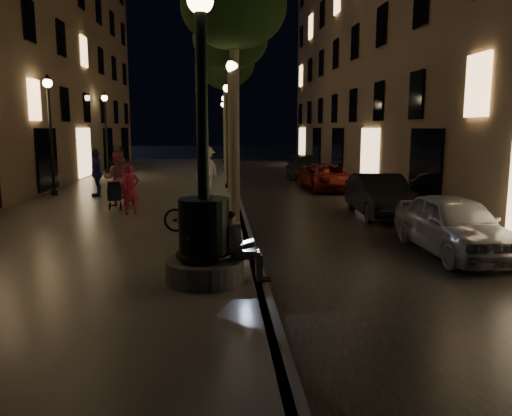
{
  "coord_description": "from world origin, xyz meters",
  "views": [
    {
      "loc": [
        -0.74,
        -6.68,
        2.93
      ],
      "look_at": [
        -0.0,
        3.0,
        1.36
      ],
      "focal_mm": 35.0,
      "sensor_mm": 36.0,
      "label": 1
    }
  ],
  "objects": [
    {
      "name": "tree_third",
      "position": [
        -0.3,
        20.0,
        6.14
      ],
      "size": [
        3.0,
        3.0,
        7.2
      ],
      "color": "#6B604C",
      "rests_on": "promenade"
    },
    {
      "name": "lamp_left_b",
      "position": [
        -7.4,
        14.0,
        3.24
      ],
      "size": [
        0.36,
        0.36,
        4.81
      ],
      "color": "black",
      "rests_on": "promenade"
    },
    {
      "name": "tree_far",
      "position": [
        -0.22,
        26.0,
        6.43
      ],
      "size": [
        3.0,
        3.0,
        7.5
      ],
      "color": "#6B604C",
      "rests_on": "promenade"
    },
    {
      "name": "promenade",
      "position": [
        -4.0,
        15.0,
        0.1
      ],
      "size": [
        8.0,
        45.0,
        0.2
      ],
      "primitive_type": "cube",
      "color": "#69655C",
      "rests_on": "ground"
    },
    {
      "name": "bicycle",
      "position": [
        -1.28,
        6.27,
        0.69
      ],
      "size": [
        1.94,
        0.94,
        0.97
      ],
      "primitive_type": "imported",
      "rotation": [
        0.0,
        0.0,
        1.41
      ],
      "color": "black",
      "rests_on": "promenade"
    },
    {
      "name": "stroller",
      "position": [
        -4.25,
        10.35,
        0.73
      ],
      "size": [
        0.55,
        1.05,
        1.06
      ],
      "rotation": [
        0.0,
        0.0,
        0.16
      ],
      "color": "black",
      "rests_on": "promenade"
    },
    {
      "name": "tree_near",
      "position": [
        -0.25,
        8.0,
        6.24
      ],
      "size": [
        3.0,
        3.0,
        7.3
      ],
      "color": "#6B604C",
      "rests_on": "promenade"
    },
    {
      "name": "pedestrian_dark",
      "position": [
        -5.48,
        17.59,
        1.16
      ],
      "size": [
        0.85,
        1.07,
        1.91
      ],
      "primitive_type": "imported",
      "rotation": [
        0.0,
        0.0,
        1.29
      ],
      "color": "#343439",
      "rests_on": "promenade"
    },
    {
      "name": "seated_man_laptop",
      "position": [
        -0.39,
        2.0,
        0.88
      ],
      "size": [
        0.9,
        0.31,
        1.28
      ],
      "color": "tan",
      "rests_on": "promenade"
    },
    {
      "name": "ground",
      "position": [
        0.0,
        15.0,
        0.0
      ],
      "size": [
        120.0,
        120.0,
        0.0
      ],
      "primitive_type": "plane",
      "color": "black",
      "rests_on": "ground"
    },
    {
      "name": "pedestrian_pink",
      "position": [
        -4.27,
        11.02,
        1.16
      ],
      "size": [
        1.02,
        0.84,
        1.92
      ],
      "primitive_type": "imported",
      "rotation": [
        0.0,
        0.0,
        3.27
      ],
      "color": "#C16676",
      "rests_on": "promenade"
    },
    {
      "name": "building_right",
      "position": [
        10.0,
        18.0,
        7.5
      ],
      "size": [
        8.0,
        36.0,
        15.0
      ],
      "primitive_type": "cube",
      "color": "#7D684E",
      "rests_on": "ground"
    },
    {
      "name": "pedestrian_red",
      "position": [
        -3.52,
        9.24,
        1.0
      ],
      "size": [
        0.7,
        0.61,
        1.6
      ],
      "primitive_type": "imported",
      "rotation": [
        0.0,
        0.0,
        0.49
      ],
      "color": "#D0294D",
      "rests_on": "promenade"
    },
    {
      "name": "lamp_curb_b",
      "position": [
        -0.3,
        16.0,
        3.24
      ],
      "size": [
        0.36,
        0.36,
        4.81
      ],
      "color": "black",
      "rests_on": "promenade"
    },
    {
      "name": "lamp_left_c",
      "position": [
        -7.4,
        24.0,
        3.24
      ],
      "size": [
        0.36,
        0.36,
        4.81
      ],
      "color": "black",
      "rests_on": "promenade"
    },
    {
      "name": "car_front",
      "position": [
        4.73,
        4.32,
        0.7
      ],
      "size": [
        1.72,
        4.12,
        1.39
      ],
      "primitive_type": "imported",
      "rotation": [
        0.0,
        0.0,
        0.02
      ],
      "color": "#989A9F",
      "rests_on": "ground"
    },
    {
      "name": "car_rear",
      "position": [
        4.22,
        22.17,
        0.64
      ],
      "size": [
        1.99,
        4.51,
        1.29
      ],
      "primitive_type": "imported",
      "rotation": [
        0.0,
        0.0,
        -0.04
      ],
      "color": "#2F2E33",
      "rests_on": "ground"
    },
    {
      "name": "lamp_curb_a",
      "position": [
        -0.3,
        8.0,
        3.24
      ],
      "size": [
        0.36,
        0.36,
        4.81
      ],
      "color": "black",
      "rests_on": "promenade"
    },
    {
      "name": "pedestrian_white",
      "position": [
        -1.22,
        14.94,
        1.16
      ],
      "size": [
        1.34,
        1.42,
        1.93
      ],
      "primitive_type": "imported",
      "rotation": [
        0.0,
        0.0,
        4.02
      ],
      "color": "white",
      "rests_on": "promenade"
    },
    {
      "name": "cobble_lane",
      "position": [
        3.0,
        15.0,
        0.01
      ],
      "size": [
        6.0,
        45.0,
        0.02
      ],
      "primitive_type": "cube",
      "color": "black",
      "rests_on": "ground"
    },
    {
      "name": "car_second",
      "position": [
        4.59,
        9.31,
        0.7
      ],
      "size": [
        1.65,
        4.3,
        1.4
      ],
      "primitive_type": "imported",
      "rotation": [
        0.0,
        0.0,
        -0.04
      ],
      "color": "black",
      "rests_on": "ground"
    },
    {
      "name": "curb_strip",
      "position": [
        0.0,
        15.0,
        0.1
      ],
      "size": [
        0.25,
        45.0,
        0.2
      ],
      "primitive_type": "cube",
      "color": "#59595B",
      "rests_on": "ground"
    },
    {
      "name": "car_third",
      "position": [
        4.39,
        16.42,
        0.61
      ],
      "size": [
        2.31,
        4.5,
        1.22
      ],
      "primitive_type": "imported",
      "rotation": [
        0.0,
        0.0,
        0.07
      ],
      "color": "maroon",
      "rests_on": "ground"
    },
    {
      "name": "lamp_curb_c",
      "position": [
        -0.3,
        24.0,
        3.24
      ],
      "size": [
        0.36,
        0.36,
        4.81
      ],
      "color": "black",
      "rests_on": "promenade"
    },
    {
      "name": "tree_second",
      "position": [
        -0.2,
        14.0,
        6.33
      ],
      "size": [
        3.0,
        3.0,
        7.4
      ],
      "color": "#6B604C",
      "rests_on": "promenade"
    },
    {
      "name": "pedestrian_blue",
      "position": [
        -5.57,
        13.5,
        1.15
      ],
      "size": [
        0.78,
        1.2,
        1.9
      ],
      "primitive_type": "imported",
      "rotation": [
        0.0,
        0.0,
        5.02
      ],
      "color": "navy",
      "rests_on": "promenade"
    },
    {
      "name": "lamp_curb_d",
      "position": [
        -0.3,
        32.0,
        3.24
      ],
      "size": [
        0.36,
        0.36,
        4.81
      ],
      "color": "black",
      "rests_on": "promenade"
    },
    {
      "name": "fountain_lamppost",
      "position": [
        -1.0,
        2.0,
        1.21
      ],
      "size": [
        1.4,
        1.4,
        5.21
      ],
      "color": "#59595B",
      "rests_on": "promenade"
    }
  ]
}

